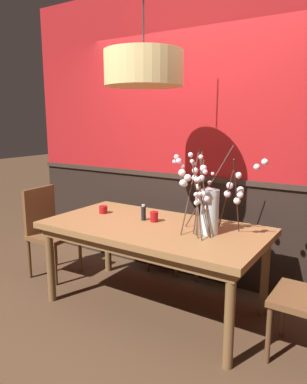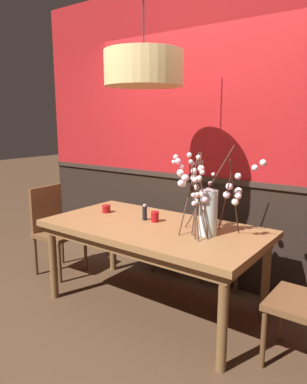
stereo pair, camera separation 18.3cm
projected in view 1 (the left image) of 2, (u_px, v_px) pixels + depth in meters
ground_plane at (153, 307)px, 3.25m from camera, size 24.00×24.00×0.00m
back_wall at (198, 136)px, 3.64m from camera, size 4.31×0.14×2.97m
dining_table at (153, 235)px, 3.11m from camera, size 1.89×0.99×0.76m
chair_head_west_end at (48, 227)px, 3.86m from camera, size 0.45×0.47×0.94m
chair_far_side_left at (172, 224)px, 4.05m from camera, size 0.44×0.45×0.88m
chair_far_side_right at (225, 230)px, 3.75m from camera, size 0.46×0.42×0.92m
vase_with_blossoms at (208, 204)px, 2.82m from camera, size 0.74×0.49×0.69m
candle_holder_nearer_center at (154, 217)px, 3.20m from camera, size 0.08×0.08×0.09m
candle_holder_nearer_edge at (103, 210)px, 3.48m from camera, size 0.08×0.08×0.07m
condiment_bottle at (144, 213)px, 3.24m from camera, size 0.04×0.04×0.14m
pendant_lamp at (144, 69)px, 2.85m from camera, size 0.62×0.62×1.07m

